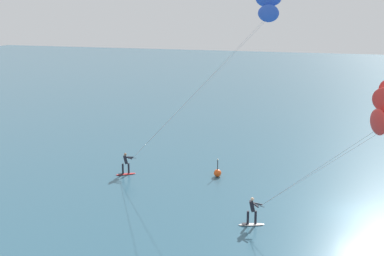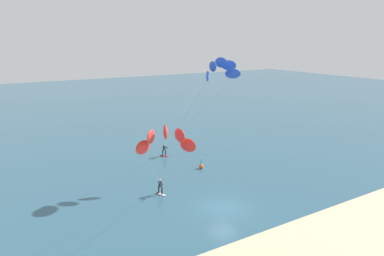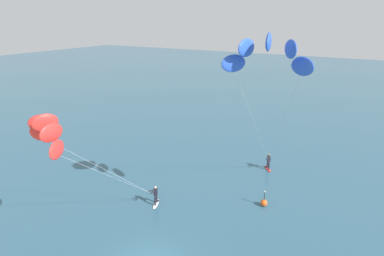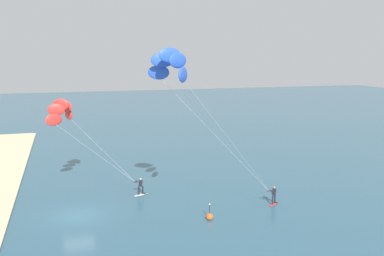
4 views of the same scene
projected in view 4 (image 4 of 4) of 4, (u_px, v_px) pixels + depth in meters
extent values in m
plane|color=#2D566B|center=(78.00, 216.00, 35.37)|extent=(240.00, 240.00, 0.00)
ellipsoid|color=red|center=(274.00, 204.00, 38.01)|extent=(1.17, 1.43, 0.08)
cube|color=black|center=(276.00, 202.00, 38.32)|extent=(0.40, 0.40, 0.02)
cylinder|color=black|center=(273.00, 200.00, 37.76)|extent=(0.14, 0.14, 0.78)
cylinder|color=black|center=(275.00, 199.00, 38.11)|extent=(0.14, 0.14, 0.78)
cube|color=black|center=(274.00, 192.00, 37.82)|extent=(0.43, 0.44, 0.63)
sphere|color=#9E7051|center=(274.00, 187.00, 37.74)|extent=(0.20, 0.20, 0.20)
cylinder|color=black|center=(269.00, 191.00, 37.53)|extent=(0.14, 0.54, 0.03)
cylinder|color=black|center=(272.00, 191.00, 37.56)|extent=(0.41, 0.55, 0.15)
cylinder|color=black|center=(271.00, 190.00, 37.75)|extent=(0.19, 0.61, 0.15)
ellipsoid|color=blue|center=(158.00, 72.00, 32.95)|extent=(1.23, 1.66, 1.10)
ellipsoid|color=blue|center=(162.00, 60.00, 32.14)|extent=(0.64, 1.80, 1.10)
ellipsoid|color=blue|center=(170.00, 55.00, 30.97)|extent=(0.68, 1.80, 1.10)
ellipsoid|color=blue|center=(178.00, 60.00, 29.93)|extent=(1.26, 1.64, 1.10)
ellipsoid|color=blue|center=(183.00, 75.00, 29.44)|extent=(1.66, 1.23, 1.10)
cylinder|color=#B2B2B7|center=(217.00, 138.00, 35.27)|extent=(0.02, 9.78, 10.19)
cylinder|color=#B2B2B7|center=(231.00, 142.00, 33.51)|extent=(3.99, 8.94, 10.19)
ellipsoid|color=white|center=(141.00, 195.00, 40.54)|extent=(0.89, 1.53, 0.08)
cube|color=black|center=(145.00, 193.00, 40.78)|extent=(0.37, 0.37, 0.02)
cylinder|color=black|center=(139.00, 191.00, 40.33)|extent=(0.14, 0.14, 0.78)
cylinder|color=black|center=(143.00, 190.00, 40.60)|extent=(0.14, 0.14, 0.78)
cube|color=black|center=(141.00, 183.00, 40.34)|extent=(0.40, 0.41, 0.63)
sphere|color=beige|center=(141.00, 179.00, 40.27)|extent=(0.20, 0.20, 0.20)
cylinder|color=black|center=(135.00, 182.00, 40.37)|extent=(0.23, 0.52, 0.03)
cylinder|color=black|center=(137.00, 182.00, 40.23)|extent=(0.09, 0.60, 0.15)
cylinder|color=black|center=(138.00, 181.00, 40.45)|extent=(0.48, 0.50, 0.15)
ellipsoid|color=red|center=(69.00, 114.00, 41.66)|extent=(1.54, 0.90, 1.10)
ellipsoid|color=red|center=(66.00, 107.00, 40.88)|extent=(1.31, 1.32, 1.10)
ellipsoid|color=red|center=(61.00, 105.00, 39.73)|extent=(0.87, 1.55, 1.10)
ellipsoid|color=red|center=(56.00, 110.00, 38.69)|extent=(0.33, 1.54, 1.10)
ellipsoid|color=red|center=(54.00, 120.00, 38.19)|extent=(0.90, 1.54, 1.10)
cylinder|color=#B2B2B7|center=(101.00, 149.00, 41.04)|extent=(4.21, 5.68, 5.80)
cylinder|color=#B2B2B7|center=(95.00, 153.00, 39.30)|extent=(0.93, 7.00, 5.80)
sphere|color=#EA5119|center=(210.00, 217.00, 34.44)|extent=(0.56, 0.56, 0.56)
cylinder|color=#262628|center=(210.00, 209.00, 34.33)|extent=(0.06, 0.06, 0.70)
sphere|color=#F2F2CC|center=(210.00, 204.00, 34.26)|extent=(0.12, 0.12, 0.12)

